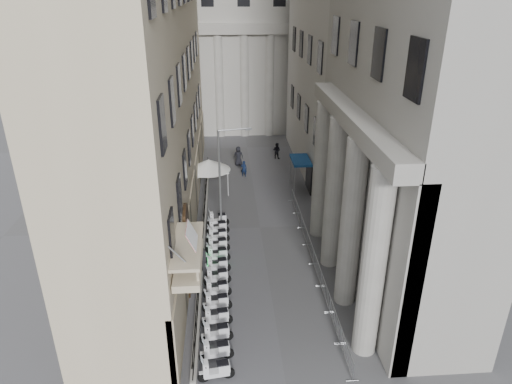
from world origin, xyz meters
TOP-DOWN VIEW (x-y plane):
  - far_building at (0.00, 48.00)m, footprint 22.00×10.00m
  - iron_fence at (-4.30, 18.00)m, footprint 0.30×28.00m
  - blue_awning at (4.15, 26.00)m, footprint 1.60×3.00m
  - flag at (-4.00, 5.00)m, footprint 1.00×1.40m
  - scooter_0 at (-3.21, 4.49)m, footprint 1.46×0.74m
  - scooter_1 at (-3.21, 5.76)m, footprint 1.46×0.74m
  - scooter_2 at (-3.21, 7.03)m, footprint 1.46×0.74m
  - scooter_3 at (-3.21, 8.30)m, footprint 1.46×0.74m
  - scooter_4 at (-3.21, 9.57)m, footprint 1.46×0.74m
  - scooter_5 at (-3.21, 10.84)m, footprint 1.46×0.74m
  - scooter_6 at (-3.21, 12.10)m, footprint 1.46×0.74m
  - scooter_7 at (-3.21, 13.37)m, footprint 1.46×0.74m
  - scooter_8 at (-3.21, 14.64)m, footprint 1.46×0.74m
  - scooter_9 at (-3.21, 15.91)m, footprint 1.46×0.74m
  - scooter_10 at (-3.21, 17.18)m, footprint 1.46×0.74m
  - scooter_11 at (-3.21, 18.45)m, footprint 1.46×0.74m
  - scooter_12 at (-3.21, 19.71)m, footprint 1.46×0.74m
  - barrier_0 at (3.14, 5.14)m, footprint 0.60×2.40m
  - barrier_1 at (3.14, 7.64)m, footprint 0.60×2.40m
  - barrier_2 at (3.14, 10.14)m, footprint 0.60×2.40m
  - barrier_3 at (3.14, 12.64)m, footprint 0.60×2.40m
  - barrier_4 at (3.14, 15.14)m, footprint 0.60×2.40m
  - barrier_5 at (3.14, 17.64)m, footprint 0.60×2.40m
  - barrier_6 at (3.14, 20.14)m, footprint 0.60×2.40m
  - barrier_7 at (3.14, 22.64)m, footprint 0.60×2.40m
  - security_tent at (-3.60, 25.88)m, footprint 3.83×3.83m
  - street_lamp at (-2.69, 19.58)m, footprint 2.50×0.66m
  - info_kiosk at (-4.19, 13.41)m, footprint 0.58×0.91m
  - pedestrian_a at (-0.75, 29.67)m, footprint 0.67×0.53m
  - pedestrian_b at (3.00, 34.59)m, footprint 1.06×1.00m
  - pedestrian_c at (-1.18, 32.71)m, footprint 1.00×0.65m

SIDE VIEW (x-z plane):
  - iron_fence at x=-4.30m, z-range -0.70..0.70m
  - blue_awning at x=4.15m, z-range -1.50..1.50m
  - flag at x=-4.00m, z-range -4.10..4.10m
  - scooter_0 at x=-3.21m, z-range -0.75..0.75m
  - scooter_1 at x=-3.21m, z-range -0.75..0.75m
  - scooter_2 at x=-3.21m, z-range -0.75..0.75m
  - scooter_3 at x=-3.21m, z-range -0.75..0.75m
  - scooter_4 at x=-3.21m, z-range -0.75..0.75m
  - scooter_5 at x=-3.21m, z-range -0.75..0.75m
  - scooter_6 at x=-3.21m, z-range -0.75..0.75m
  - scooter_7 at x=-3.21m, z-range -0.75..0.75m
  - scooter_8 at x=-3.21m, z-range -0.75..0.75m
  - scooter_9 at x=-3.21m, z-range -0.75..0.75m
  - scooter_10 at x=-3.21m, z-range -0.75..0.75m
  - scooter_11 at x=-3.21m, z-range -0.75..0.75m
  - scooter_12 at x=-3.21m, z-range -0.75..0.75m
  - barrier_0 at x=3.14m, z-range -0.55..0.55m
  - barrier_1 at x=3.14m, z-range -0.55..0.55m
  - barrier_2 at x=3.14m, z-range -0.55..0.55m
  - barrier_3 at x=3.14m, z-range -0.55..0.55m
  - barrier_4 at x=3.14m, z-range -0.55..0.55m
  - barrier_5 at x=3.14m, z-range -0.55..0.55m
  - barrier_6 at x=3.14m, z-range -0.55..0.55m
  - barrier_7 at x=3.14m, z-range -0.55..0.55m
  - pedestrian_a at x=-0.75m, z-range 0.00..1.61m
  - pedestrian_b at x=3.00m, z-range 0.00..1.73m
  - info_kiosk at x=-4.19m, z-range 0.01..1.86m
  - pedestrian_c at x=-1.18m, z-range 0.00..2.03m
  - security_tent at x=-3.60m, z-range 1.04..4.16m
  - street_lamp at x=-2.69m, z-range 0.72..8.47m
  - far_building at x=0.00m, z-range 0.00..30.00m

